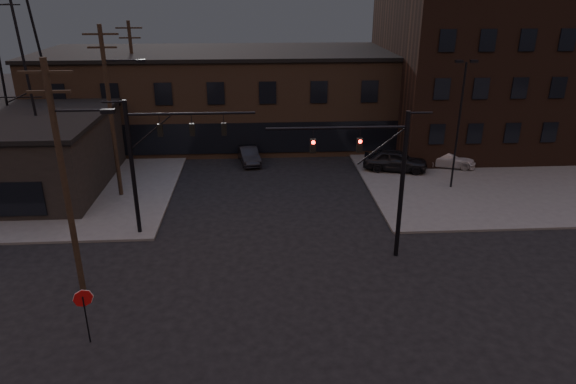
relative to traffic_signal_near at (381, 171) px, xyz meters
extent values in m
plane|color=black|center=(-5.36, -4.50, -4.93)|extent=(140.00, 140.00, 0.00)
cube|color=#474744|center=(16.64, 17.50, -4.86)|extent=(30.00, 30.00, 0.15)
cube|color=#474744|center=(-27.36, 17.50, -4.86)|extent=(30.00, 30.00, 0.15)
cube|color=#493526|center=(-5.36, 23.50, -0.93)|extent=(40.00, 12.00, 8.00)
cube|color=black|center=(16.64, 21.50, 2.07)|extent=(22.00, 16.00, 14.00)
cylinder|color=black|center=(1.14, 0.00, -0.93)|extent=(0.24, 0.24, 8.00)
cylinder|color=black|center=(-2.36, 0.00, 2.27)|extent=(7.00, 0.14, 0.14)
cube|color=#FF140C|center=(-1.19, 0.00, 1.37)|extent=(0.28, 0.22, 0.70)
cube|color=#FF140C|center=(-3.52, 0.00, 1.37)|extent=(0.28, 0.22, 0.70)
cylinder|color=black|center=(-13.36, 3.50, -0.93)|extent=(0.24, 0.24, 8.00)
cylinder|color=black|center=(-9.86, 3.50, 2.27)|extent=(7.00, 0.14, 0.14)
cube|color=black|center=(-11.61, 3.50, 1.37)|extent=(0.28, 0.22, 0.70)
cube|color=black|center=(-9.86, 3.50, 1.37)|extent=(0.28, 0.22, 0.70)
cube|color=black|center=(-8.11, 3.50, 1.37)|extent=(0.28, 0.22, 0.70)
cylinder|color=black|center=(-13.36, -6.50, -3.83)|extent=(0.06, 0.06, 2.20)
cylinder|color=maroon|center=(-13.36, -6.48, -2.83)|extent=(0.72, 0.33, 0.76)
cylinder|color=black|center=(-14.86, -2.50, 0.57)|extent=(0.28, 0.28, 11.00)
cube|color=black|center=(-14.86, -2.50, 5.47)|extent=(2.20, 0.12, 0.12)
cube|color=black|center=(-14.86, -2.50, 4.67)|extent=(1.80, 0.12, 0.12)
cube|color=black|center=(-12.56, -2.50, 3.82)|extent=(0.60, 0.25, 0.18)
cylinder|color=black|center=(-15.86, 9.50, 0.82)|extent=(0.28, 0.28, 11.50)
cube|color=black|center=(-15.86, 9.50, 5.97)|extent=(2.20, 0.12, 0.12)
cube|color=black|center=(-15.86, 9.50, 5.17)|extent=(1.80, 0.12, 0.12)
cube|color=black|center=(-13.56, 9.50, 4.32)|extent=(0.60, 0.25, 0.18)
cylinder|color=black|center=(-16.86, 21.50, 0.57)|extent=(0.28, 0.28, 11.00)
cube|color=black|center=(-16.86, 21.50, 5.47)|extent=(2.20, 0.12, 0.12)
cube|color=black|center=(-16.86, 21.50, 4.67)|extent=(1.80, 0.12, 0.12)
cylinder|color=black|center=(7.64, 9.50, -0.43)|extent=(0.14, 0.14, 9.00)
cube|color=black|center=(7.14, 9.50, 4.12)|extent=(0.50, 0.28, 0.18)
cube|color=black|center=(8.14, 9.50, 4.12)|extent=(0.50, 0.28, 0.18)
cylinder|color=black|center=(13.64, 14.50, -0.43)|extent=(0.14, 0.14, 9.00)
cube|color=black|center=(13.14, 14.50, 4.12)|extent=(0.50, 0.28, 0.18)
cube|color=black|center=(14.14, 14.50, 4.12)|extent=(0.50, 0.28, 0.18)
imported|color=black|center=(4.49, 13.32, -3.94)|extent=(5.27, 3.17, 1.68)
imported|color=#ADADAF|center=(8.79, 14.10, -4.10)|extent=(5.03, 3.19, 1.36)
imported|color=black|center=(-7.03, 16.29, -4.26)|extent=(2.17, 4.30, 1.35)
camera|label=1|loc=(-6.26, -24.31, 8.74)|focal=32.00mm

